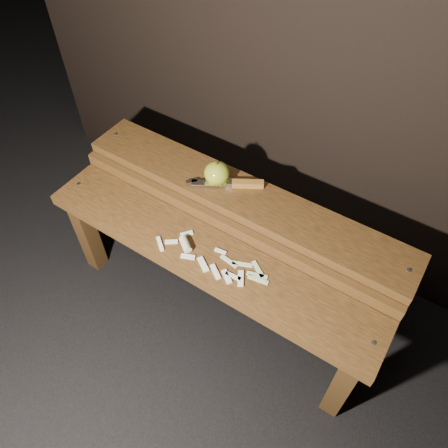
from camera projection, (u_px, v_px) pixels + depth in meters
The scene contains 6 objects.
ground at pixel (216, 306), 1.74m from camera, with size 60.00×60.00×0.00m, color black.
bench_front_tier at pixel (204, 266), 1.43m from camera, with size 1.20×0.20×0.42m.
bench_rear_tier at pixel (241, 211), 1.51m from camera, with size 1.20×0.21×0.50m.
apple at pixel (217, 173), 1.45m from camera, with size 0.09×0.09×0.09m.
knife at pixel (238, 184), 1.46m from camera, with size 0.24×0.15×0.02m.
apple_scraps at pixel (206, 256), 1.37m from camera, with size 0.39×0.14×0.03m.
Camera 1 is at (0.50, -0.71, 1.54)m, focal length 35.00 mm.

